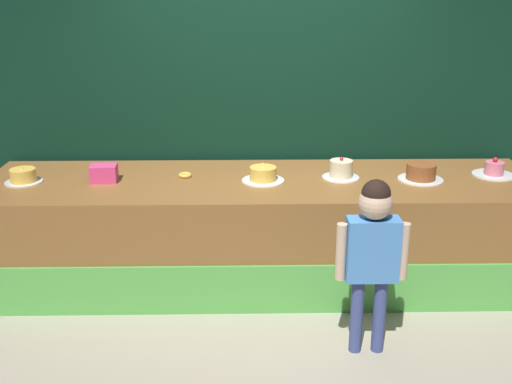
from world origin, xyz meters
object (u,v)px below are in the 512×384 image
at_px(pink_box, 104,173).
at_px(cake_center, 341,170).
at_px(child_figure, 373,244).
at_px(cake_left, 263,175).
at_px(cake_far_left, 23,176).
at_px(cake_right, 421,173).
at_px(cake_far_right, 494,170).
at_px(donut, 185,175).

height_order(pink_box, cake_center, cake_center).
relative_size(child_figure, pink_box, 5.94).
bearing_deg(cake_left, cake_far_left, 179.99).
bearing_deg(pink_box, cake_center, 1.58).
distance_m(cake_left, cake_right, 1.23).
bearing_deg(cake_right, cake_left, -179.70).
relative_size(child_figure, cake_right, 3.41).
xyz_separation_m(child_figure, cake_far_right, (1.19, 1.13, 0.13)).
xyz_separation_m(cake_left, cake_right, (1.23, 0.01, 0.01)).
distance_m(pink_box, cake_right, 2.45).
height_order(pink_box, cake_left, cake_left).
relative_size(pink_box, cake_left, 0.60).
distance_m(cake_left, cake_far_right, 1.84).
bearing_deg(child_figure, cake_far_right, 43.72).
bearing_deg(cake_far_right, cake_right, -170.40).
xyz_separation_m(cake_left, cake_center, (0.61, 0.07, 0.01)).
bearing_deg(child_figure, donut, 137.98).
xyz_separation_m(cake_right, cake_far_right, (0.61, 0.10, -0.02)).
distance_m(cake_center, cake_right, 0.62).
xyz_separation_m(child_figure, cake_far_left, (-2.50, 1.02, 0.13)).
bearing_deg(cake_center, donut, 177.67).
relative_size(cake_left, cake_far_right, 1.00).
distance_m(pink_box, cake_left, 1.23).
bearing_deg(cake_far_left, cake_right, 0.12).
relative_size(pink_box, cake_far_right, 0.60).
distance_m(child_figure, cake_far_right, 1.65).
bearing_deg(donut, child_figure, -42.02).
xyz_separation_m(donut, cake_center, (1.23, -0.05, 0.05)).
xyz_separation_m(cake_far_left, cake_left, (1.84, -0.00, 0.00)).
bearing_deg(child_figure, cake_center, 92.14).
bearing_deg(child_figure, pink_box, 151.02).
relative_size(cake_center, cake_right, 0.84).
relative_size(cake_left, cake_right, 0.95).
distance_m(cake_far_left, cake_left, 1.84).
bearing_deg(cake_right, pink_box, 179.74).
xyz_separation_m(cake_center, cake_right, (0.61, -0.06, -0.01)).
xyz_separation_m(cake_center, cake_far_right, (1.23, 0.04, -0.02)).
bearing_deg(donut, cake_far_right, -0.19).
relative_size(donut, cake_left, 0.31).
height_order(cake_far_left, cake_left, cake_left).
relative_size(cake_center, cake_far_right, 0.88).
bearing_deg(donut, cake_far_left, -174.50).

